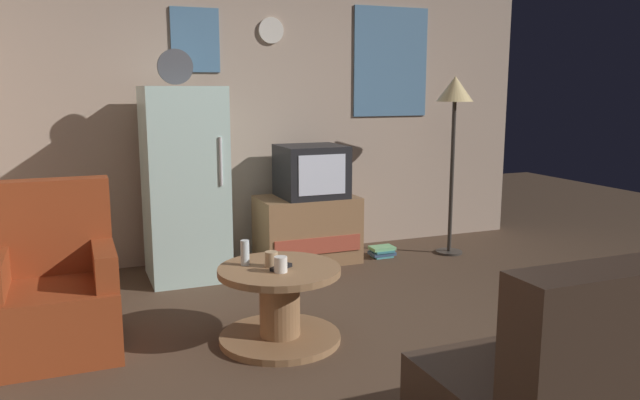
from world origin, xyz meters
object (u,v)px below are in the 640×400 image
crt_tv (311,171)px  coffee_table (280,304)px  fridge (185,183)px  wine_glass (245,253)px  tv_stand (307,229)px  standing_lamp (455,103)px  mug_ceramic_tan (271,259)px  book_stack (382,251)px  remote_control (281,267)px  armchair (54,292)px  mug_ceramic_white (281,264)px

crt_tv → coffee_table: crt_tv is taller
crt_tv → coffee_table: bearing=-117.3°
fridge → wine_glass: (0.10, -1.38, -0.22)m
tv_stand → standing_lamp: 1.70m
mug_ceramic_tan → book_stack: bearing=43.8°
crt_tv → coffee_table: size_ratio=0.75×
remote_control → book_stack: 2.11m
wine_glass → book_stack: wine_glass is taller
crt_tv → armchair: 2.40m
book_stack → fridge: bearing=178.1°
fridge → armchair: (-0.95, -1.11, -0.42)m
mug_ceramic_white → book_stack: mug_ceramic_white is taller
mug_ceramic_tan → armchair: size_ratio=0.09×
coffee_table → mug_ceramic_white: bearing=-103.5°
wine_glass → armchair: (-1.05, 0.26, -0.19)m
fridge → crt_tv: size_ratio=3.28×
fridge → wine_glass: bearing=-85.7°
remote_control → armchair: size_ratio=0.16×
wine_glass → fridge: bearing=94.3°
crt_tv → wine_glass: crt_tv is taller
mug_ceramic_tan → mug_ceramic_white: bearing=-82.8°
standing_lamp → book_stack: 1.46m
fridge → mug_ceramic_tan: fridge is taller
standing_lamp → book_stack: (-0.63, 0.11, -1.31)m
fridge → wine_glass: size_ratio=11.80×
crt_tv → wine_glass: (-0.98, -1.45, -0.26)m
armchair → remote_control: bearing=-19.0°
book_stack → mug_ceramic_tan: bearing=-136.2°
armchair → tv_stand: bearing=30.7°
tv_stand → standing_lamp: standing_lamp is taller
mug_ceramic_tan → book_stack: mug_ceramic_tan is taller
crt_tv → standing_lamp: size_ratio=0.34×
crt_tv → remote_control: (-0.81, -1.61, -0.32)m
standing_lamp → coffee_table: 2.71m
mug_ceramic_white → remote_control: (0.02, 0.06, -0.03)m
coffee_table → mug_ceramic_tan: (-0.04, 0.03, 0.27)m
standing_lamp → tv_stand: bearing=169.7°
remote_control → wine_glass: bearing=105.9°
coffee_table → remote_control: bearing=-93.0°
tv_stand → remote_control: size_ratio=5.60×
mug_ceramic_tan → remote_control: 0.09m
tv_stand → remote_control: (-0.77, -1.61, 0.18)m
crt_tv → standing_lamp: bearing=-10.6°
mug_ceramic_tan → book_stack: (1.47, 1.41, -0.45)m
mug_ceramic_tan → coffee_table: bearing=-36.5°
tv_stand → coffee_table: 1.75m
mug_ceramic_white → crt_tv: bearing=63.5°
tv_stand → standing_lamp: size_ratio=0.53×
wine_glass → remote_control: bearing=-42.9°
fridge → standing_lamp: size_ratio=1.11×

